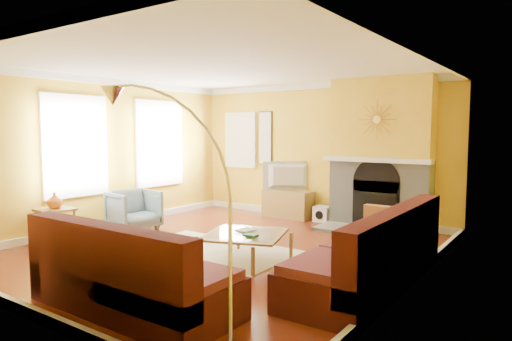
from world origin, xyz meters
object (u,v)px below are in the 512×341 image
Objects in this scene: side_table at (56,226)px; arc_lamp at (172,221)px; sectional_sofa at (260,241)px; media_console at (288,204)px; armchair at (134,210)px; coffee_table at (245,247)px.

arc_lamp is at bearing -20.04° from side_table.
sectional_sofa is 3.87× the size of media_console.
armchair is (-3.34, 0.93, -0.10)m from sectional_sofa.
armchair is 0.37× the size of arc_lamp.
media_console is at bearing -21.64° from armchair.
armchair is at bearing 170.29° from coffee_table.
arc_lamp is (2.18, -5.39, 0.79)m from media_console.
armchair reaches higher than side_table.
side_table is 0.26× the size of arc_lamp.
sectional_sofa is 3.87× the size of coffee_table.
sectional_sofa is 3.47m from armchair.
coffee_table is at bearing -69.35° from media_console.
armchair is at bearing 164.52° from sectional_sofa.
media_console is 0.47× the size of arc_lamp.
coffee_table is at bearing -88.53° from armchair.
arc_lamp reaches higher than media_console.
side_table is at bearing -115.73° from media_console.
side_table is 4.39m from arc_lamp.
media_console is at bearing 115.89° from sectional_sofa.
coffee_table is at bearing 16.14° from side_table.
arc_lamp is (0.49, -1.91, 0.61)m from sectional_sofa.
coffee_table is 3.25m from media_console.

